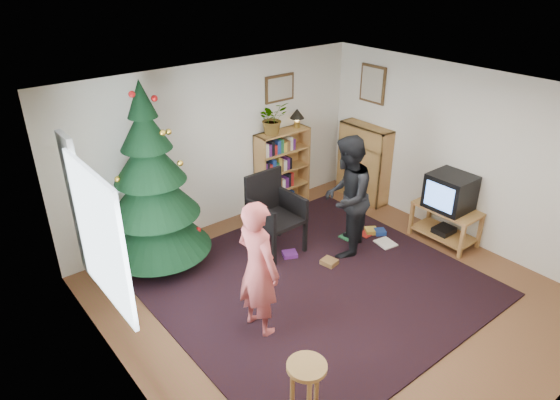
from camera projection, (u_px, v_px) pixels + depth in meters
floor at (332, 296)px, 6.22m from camera, size 5.00×5.00×0.00m
ceiling at (343, 99)px, 5.09m from camera, size 5.00×5.00×0.00m
wall_back at (218, 147)px, 7.40m from camera, size 5.00×0.02×2.50m
wall_left at (128, 292)px, 4.26m from camera, size 0.02×5.00×2.50m
wall_right at (463, 156)px, 7.05m from camera, size 0.02×5.00×2.50m
rug at (316, 284)px, 6.42m from camera, size 3.80×3.60×0.02m
window_pane at (100, 238)px, 4.58m from camera, size 0.04×1.20×1.40m
curtain at (78, 209)px, 5.09m from camera, size 0.06×0.35×1.60m
picture_back at (280, 88)px, 7.71m from camera, size 0.55×0.03×0.42m
picture_right at (373, 84)px, 7.94m from camera, size 0.03×0.50×0.60m
christmas_tree at (153, 195)px, 6.38m from camera, size 1.40×1.40×2.54m
bookshelf_back at (282, 168)px, 8.16m from camera, size 0.95×0.30×1.30m
bookshelf_right at (364, 162)px, 8.40m from camera, size 0.30×0.95×1.30m
tv_stand at (445, 221)px, 7.27m from camera, size 0.51×0.92×0.55m
crt_tv at (450, 192)px, 7.05m from camera, size 0.54×0.58×0.51m
armchair at (271, 209)px, 6.97m from camera, size 0.64×0.64×1.14m
stool at (307, 376)px, 4.43m from camera, size 0.36×0.36×0.61m
person_standing at (258, 269)px, 5.35m from camera, size 0.43×0.61×1.61m
person_by_chair at (346, 197)px, 6.76m from camera, size 1.06×1.00×1.72m
potted_plant at (272, 118)px, 7.65m from camera, size 0.47×0.41×0.50m
table_lamp at (297, 115)px, 7.95m from camera, size 0.23×0.23×0.31m
floor_clutter at (354, 241)px, 7.31m from camera, size 1.66×0.83×0.08m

